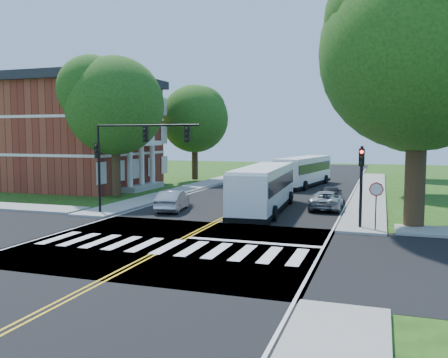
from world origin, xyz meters
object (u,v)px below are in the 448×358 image
at_px(bus_lead, 264,187).
at_px(suv, 326,200).
at_px(dark_sedan, 331,194).
at_px(signal_nw, 130,147).
at_px(hatchback, 173,201).
at_px(bus_follow, 304,171).
at_px(signal_ne, 361,176).

distance_m(bus_lead, suv, 4.57).
distance_m(suv, dark_sedan, 4.03).
height_order(signal_nw, hatchback, signal_nw).
relative_size(hatchback, dark_sedan, 1.04).
bearing_deg(bus_lead, dark_sedan, -125.15).
height_order(hatchback, suv, hatchback).
relative_size(bus_follow, hatchback, 2.74).
xyz_separation_m(hatchback, dark_sedan, (9.74, 8.05, -0.11)).
bearing_deg(suv, bus_follow, -76.75).
distance_m(bus_lead, hatchback, 6.25).
bearing_deg(bus_lead, signal_nw, 28.34).
bearing_deg(bus_lead, suv, -154.71).
relative_size(hatchback, suv, 0.92).
bearing_deg(signal_nw, bus_lead, 31.46).
height_order(bus_follow, suv, bus_follow).
bearing_deg(hatchback, signal_nw, 48.38).
distance_m(bus_follow, hatchback, 19.59).
xyz_separation_m(hatchback, suv, (9.82, 4.03, -0.06)).
distance_m(signal_nw, hatchback, 4.86).
relative_size(suv, dark_sedan, 1.13).
xyz_separation_m(bus_lead, hatchback, (-5.89, -1.90, -0.90)).
relative_size(signal_nw, hatchback, 1.68).
distance_m(signal_nw, dark_sedan, 16.14).
height_order(bus_lead, dark_sedan, bus_lead).
xyz_separation_m(bus_lead, bus_follow, (0.05, 16.75, -0.05)).
bearing_deg(signal_ne, signal_nw, -179.95).
relative_size(signal_nw, suv, 1.55).
bearing_deg(bus_follow, suv, 113.88).
relative_size(bus_follow, suv, 2.53).
distance_m(signal_nw, bus_follow, 22.86).
xyz_separation_m(bus_lead, dark_sedan, (3.85, 6.15, -1.01)).
bearing_deg(signal_ne, dark_sedan, 103.80).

